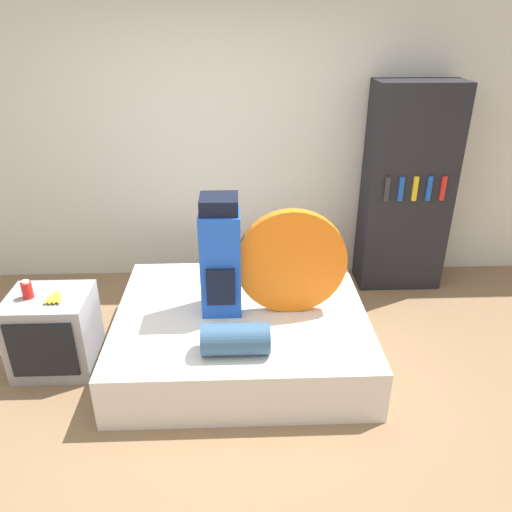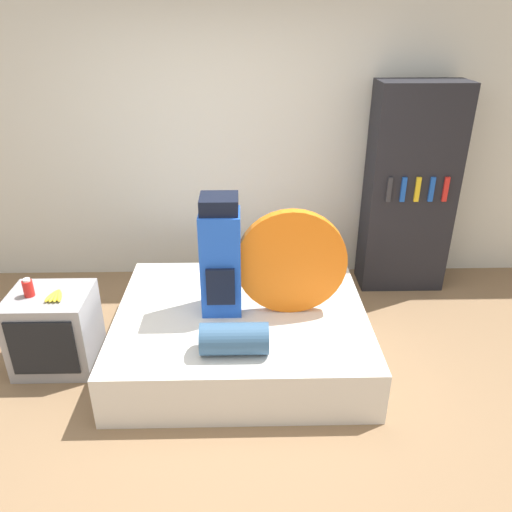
{
  "view_description": "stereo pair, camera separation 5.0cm",
  "coord_description": "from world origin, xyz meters",
  "px_view_note": "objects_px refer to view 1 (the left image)",
  "views": [
    {
      "loc": [
        0.11,
        -2.58,
        2.41
      ],
      "look_at": [
        0.23,
        0.6,
        0.84
      ],
      "focal_mm": 35.0,
      "sensor_mm": 36.0,
      "label": 1
    },
    {
      "loc": [
        0.16,
        -2.58,
        2.41
      ],
      "look_at": [
        0.23,
        0.6,
        0.84
      ],
      "focal_mm": 35.0,
      "sensor_mm": 36.0,
      "label": 2
    }
  ],
  "objects_px": {
    "bookshelf": "(407,189)",
    "canister": "(27,290)",
    "tent_bag": "(291,262)",
    "sleeping_roll": "(236,339)",
    "backpack": "(221,257)",
    "television": "(54,332)"
  },
  "relations": [
    {
      "from": "bookshelf",
      "to": "canister",
      "type": "bearing_deg",
      "value": -158.31
    },
    {
      "from": "tent_bag",
      "to": "bookshelf",
      "type": "bearing_deg",
      "value": 43.44
    },
    {
      "from": "sleeping_roll",
      "to": "canister",
      "type": "relative_size",
      "value": 3.31
    },
    {
      "from": "tent_bag",
      "to": "bookshelf",
      "type": "height_order",
      "value": "bookshelf"
    },
    {
      "from": "canister",
      "to": "tent_bag",
      "type": "bearing_deg",
      "value": 3.06
    },
    {
      "from": "bookshelf",
      "to": "sleeping_roll",
      "type": "bearing_deg",
      "value": -134.31
    },
    {
      "from": "backpack",
      "to": "tent_bag",
      "type": "relative_size",
      "value": 1.11
    },
    {
      "from": "tent_bag",
      "to": "television",
      "type": "relative_size",
      "value": 1.34
    },
    {
      "from": "canister",
      "to": "backpack",
      "type": "bearing_deg",
      "value": 5.53
    },
    {
      "from": "backpack",
      "to": "canister",
      "type": "xyz_separation_m",
      "value": [
        -1.35,
        -0.13,
        -0.16
      ]
    },
    {
      "from": "bookshelf",
      "to": "television",
      "type": "bearing_deg",
      "value": -157.59
    },
    {
      "from": "tent_bag",
      "to": "canister",
      "type": "xyz_separation_m",
      "value": [
        -1.85,
        -0.1,
        -0.13
      ]
    },
    {
      "from": "sleeping_roll",
      "to": "television",
      "type": "height_order",
      "value": "sleeping_roll"
    },
    {
      "from": "backpack",
      "to": "sleeping_roll",
      "type": "xyz_separation_m",
      "value": [
        0.1,
        -0.54,
        -0.33
      ]
    },
    {
      "from": "tent_bag",
      "to": "sleeping_roll",
      "type": "height_order",
      "value": "tent_bag"
    },
    {
      "from": "sleeping_roll",
      "to": "canister",
      "type": "distance_m",
      "value": 1.51
    },
    {
      "from": "sleeping_roll",
      "to": "backpack",
      "type": "bearing_deg",
      "value": 100.54
    },
    {
      "from": "tent_bag",
      "to": "canister",
      "type": "bearing_deg",
      "value": -176.94
    },
    {
      "from": "backpack",
      "to": "television",
      "type": "xyz_separation_m",
      "value": [
        -1.23,
        -0.13,
        -0.52
      ]
    },
    {
      "from": "sleeping_roll",
      "to": "canister",
      "type": "bearing_deg",
      "value": 164.35
    },
    {
      "from": "sleeping_roll",
      "to": "bookshelf",
      "type": "distance_m",
      "value": 2.29
    },
    {
      "from": "sleeping_roll",
      "to": "television",
      "type": "bearing_deg",
      "value": 162.85
    }
  ]
}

